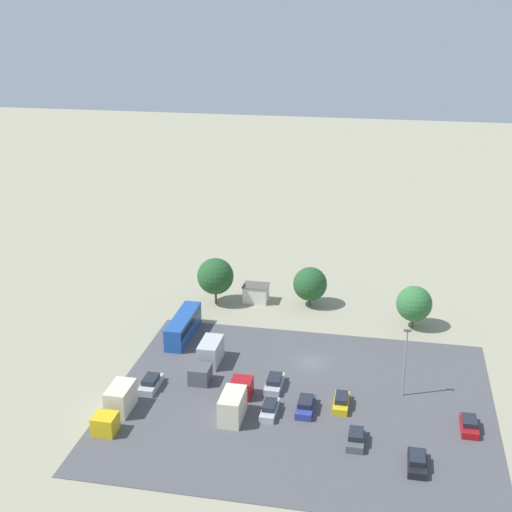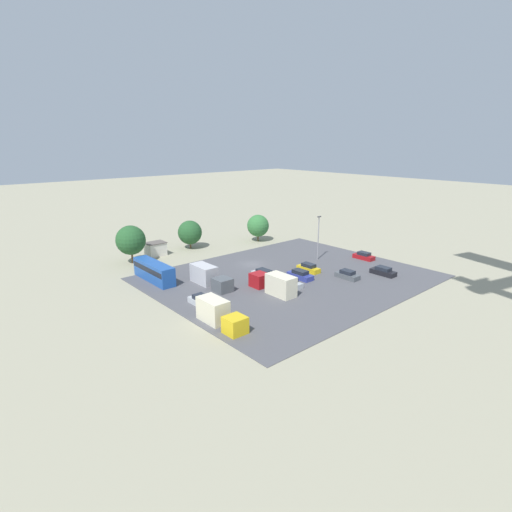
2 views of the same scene
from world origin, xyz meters
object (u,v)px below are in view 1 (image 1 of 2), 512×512
at_px(parked_car_7, 274,383).
at_px(parked_truck_0, 116,405).
at_px(parked_truck_1, 235,401).
at_px(parked_truck_2, 208,358).
at_px(shed_building, 256,293).
at_px(parked_car_5, 151,383).
at_px(parked_car_6, 417,462).
at_px(parked_car_2, 469,425).
at_px(parked_car_0, 341,402).
at_px(bus, 183,325).
at_px(parked_car_1, 306,406).
at_px(parked_car_4, 356,438).
at_px(parked_car_3, 270,409).

relative_size(parked_car_7, parked_truck_0, 0.59).
bearing_deg(parked_truck_1, parked_truck_2, 121.29).
xyz_separation_m(shed_building, parked_truck_2, (1.96, 22.32, 0.07)).
xyz_separation_m(parked_car_5, parked_truck_2, (-5.64, -6.25, 0.79)).
xyz_separation_m(parked_car_5, parked_car_6, (-32.15, 9.74, -0.01)).
xyz_separation_m(parked_car_5, parked_truck_1, (-11.47, 3.33, 0.86)).
distance_m(shed_building, parked_truck_2, 22.41).
bearing_deg(parked_car_2, parked_car_0, -7.90).
bearing_deg(shed_building, parked_truck_1, 96.91).
height_order(parked_car_0, parked_car_2, parked_car_0).
relative_size(parked_car_6, parked_truck_2, 0.49).
bearing_deg(parked_car_0, bus, -30.74).
height_order(parked_car_1, parked_truck_2, parked_truck_2).
relative_size(shed_building, parked_car_4, 0.96).
bearing_deg(parked_car_3, parked_car_2, 2.77).
relative_size(bus, parked_car_0, 2.35).
bearing_deg(shed_building, bus, 61.60).
bearing_deg(parked_truck_1, parked_car_6, -17.22).
bearing_deg(parked_car_3, parked_car_0, 20.99).
relative_size(parked_car_2, parked_truck_1, 0.49).
distance_m(parked_car_7, parked_truck_0, 19.47).
height_order(parked_truck_0, parked_truck_1, parked_truck_1).
bearing_deg(parked_car_7, shed_building, -73.81).
bearing_deg(parked_truck_2, shed_building, -95.01).
bearing_deg(parked_car_0, parked_car_2, 172.10).
xyz_separation_m(parked_car_0, parked_car_3, (8.06, 3.09, -0.03)).
distance_m(parked_car_1, parked_truck_1, 8.29).
relative_size(parked_car_0, parked_car_7, 0.93).
bearing_deg(parked_car_1, parked_car_5, 175.95).
height_order(parked_car_3, parked_car_6, parked_car_6).
bearing_deg(parked_car_7, parked_car_3, 94.39).
xyz_separation_m(parked_car_5, parked_car_7, (-15.01, -3.06, 0.00)).
bearing_deg(parked_car_7, parked_car_1, 135.19).
bearing_deg(parked_car_3, parked_car_5, 169.75).
distance_m(bus, parked_car_4, 33.33).
bearing_deg(parked_truck_0, parked_car_2, -172.73).
relative_size(parked_truck_0, parked_truck_2, 0.90).
height_order(parked_car_6, parked_car_7, parked_car_7).
bearing_deg(parked_car_6, parked_car_0, -49.32).
distance_m(parked_car_5, parked_car_7, 15.32).
bearing_deg(parked_car_6, parked_truck_0, -4.99).
bearing_deg(parked_car_0, parked_car_6, 130.68).
xyz_separation_m(bus, parked_car_5, (-0.10, 14.34, -1.11)).
bearing_deg(parked_car_1, parked_car_0, 22.51).
height_order(parked_car_7, parked_truck_2, parked_truck_2).
bearing_deg(shed_building, parked_car_0, 119.37).
distance_m(bus, parked_car_1, 25.13).
height_order(parked_car_2, parked_car_3, parked_car_2).
bearing_deg(parked_car_1, parked_car_7, 135.19).
distance_m(shed_building, parked_car_4, 39.69).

